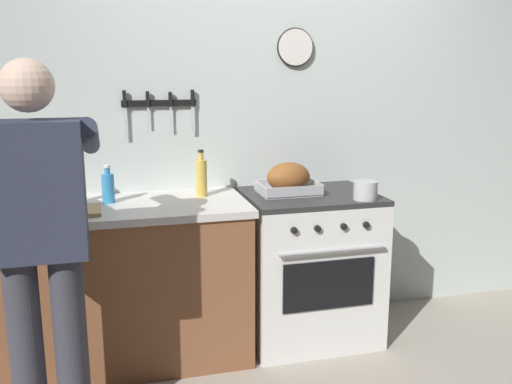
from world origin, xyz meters
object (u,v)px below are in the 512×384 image
Objects in this scene: stove at (309,266)px; saucepan at (365,190)px; roasting_pan at (288,180)px; bottle_cooking_oil at (201,177)px; bottle_dish_soap at (108,187)px; person_cook at (40,234)px; cutting_board at (64,212)px; bottle_hot_sauce at (79,186)px; bottle_soy_sauce at (60,193)px.

saucepan reaches higher than stove.
bottle_cooking_oil reaches higher than roasting_pan.
bottle_dish_soap is at bearing 177.72° from roasting_pan.
saucepan is at bearing -42.64° from stove.
person_cook is 12.27× the size of saucepan.
saucepan is at bearing -3.69° from cutting_board.
person_cook reaches higher than bottle_hot_sauce.
bottle_dish_soap is (-1.15, 0.07, 0.54)m from stove.
saucepan is (0.24, -0.22, 0.50)m from stove.
bottle_cooking_oil is (0.67, -0.03, 0.02)m from bottle_hot_sauce.
stove is 6.65× the size of saucepan.
stove is 1.45m from cutting_board.
stove is at bearing 4.97° from cutting_board.
bottle_soy_sauce is at bearing 171.12° from saucepan.
roasting_pan is 1.68× the size of bottle_dish_soap.
person_cook is at bearing -99.22° from bottle_hot_sauce.
stove is 0.55m from roasting_pan.
person_cook reaches higher than bottle_soy_sauce.
stove is 0.60m from saucepan.
stove is 4.23× the size of bottle_hot_sauce.
person_cook is 7.80× the size of bottle_hot_sauce.
bottle_soy_sauce is (0.04, 0.69, 0.02)m from person_cook.
bottle_hot_sauce is at bearing 75.12° from cutting_board.
bottle_cooking_oil is at bearing 4.91° from bottle_soy_sauce.
bottle_hot_sauce is at bearing 177.31° from bottle_cooking_oil.
saucepan is at bearing -34.53° from roasting_pan.
roasting_pan is 1.31× the size of bottle_cooking_oil.
person_cook is at bearing -93.03° from bottle_soy_sauce.
bottle_soy_sauce is (-0.25, -0.04, -0.01)m from bottle_dish_soap.
person_cook is 7.94× the size of bottle_dish_soap.
cutting_board is (-1.37, -0.12, 0.46)m from stove.
bottle_dish_soap is 1.15× the size of bottle_soy_sauce.
bottle_cooking_oil is at bearing 159.78° from saucepan.
bottle_hot_sauce is 1.17× the size of bottle_soy_sauce.
bottle_dish_soap is (0.28, 0.73, 0.03)m from person_cook.
roasting_pan is 1.65× the size of bottle_hot_sauce.
bottle_cooking_oil is (-0.50, 0.07, 0.03)m from roasting_pan.
stove is 0.54× the size of person_cook.
cutting_board is 0.78m from bottle_cooking_oil.
cutting_board is at bearing -175.03° from stove.
cutting_board is at bearing -139.14° from bottle_dish_soap.
bottle_cooking_oil reaches higher than bottle_soy_sauce.
roasting_pan reaches higher than saucepan.
saucepan is at bearing -83.92° from person_cook.
person_cook is 4.72× the size of roasting_pan.
bottle_hot_sauce reaches higher than saucepan.
person_cook is 4.61× the size of cutting_board.
roasting_pan is 0.45m from saucepan.
bottle_hot_sauce is at bearing 46.93° from bottle_soy_sauce.
bottle_hot_sauce reaches higher than roasting_pan.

